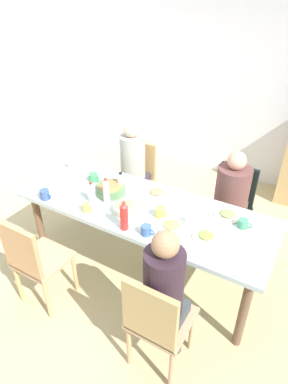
% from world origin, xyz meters
% --- Properties ---
extents(ground_plane, '(7.07, 7.07, 0.00)m').
position_xyz_m(ground_plane, '(0.00, 0.00, 0.00)').
color(ground_plane, tan).
extents(wall_back, '(6.13, 0.12, 2.60)m').
position_xyz_m(wall_back, '(0.00, 2.38, 1.30)').
color(wall_back, silver).
rests_on(wall_back, ground_plane).
extents(dining_table, '(2.27, 0.83, 0.76)m').
position_xyz_m(dining_table, '(0.00, 0.00, 0.68)').
color(dining_table, '#B0C7C8').
rests_on(dining_table, ground_plane).
extents(chair_0, '(0.40, 0.40, 0.90)m').
position_xyz_m(chair_0, '(-0.57, -0.80, 0.51)').
color(chair_0, tan).
rests_on(chair_0, ground_plane).
extents(chair_1, '(0.40, 0.40, 0.90)m').
position_xyz_m(chair_1, '(0.57, -0.80, 0.51)').
color(chair_1, tan).
rests_on(chair_1, ground_plane).
extents(person_1, '(0.30, 0.30, 1.20)m').
position_xyz_m(person_1, '(0.57, -0.70, 0.70)').
color(person_1, '#474644').
rests_on(person_1, ground_plane).
extents(chair_2, '(0.40, 0.40, 0.90)m').
position_xyz_m(chair_2, '(-0.57, 0.80, 0.51)').
color(chair_2, tan).
rests_on(chair_2, ground_plane).
extents(person_2, '(0.30, 0.30, 1.21)m').
position_xyz_m(person_2, '(-0.57, 0.70, 0.72)').
color(person_2, '#372A48').
rests_on(person_2, ground_plane).
extents(chair_3, '(0.40, 0.40, 0.90)m').
position_xyz_m(chair_3, '(0.57, 0.80, 0.51)').
color(chair_3, black).
rests_on(chair_3, ground_plane).
extents(person_3, '(0.33, 0.33, 1.12)m').
position_xyz_m(person_3, '(0.57, 0.70, 0.68)').
color(person_3, brown).
rests_on(person_3, ground_plane).
extents(plate_0, '(0.23, 0.23, 0.04)m').
position_xyz_m(plate_0, '(0.68, 0.23, 0.77)').
color(plate_0, silver).
rests_on(plate_0, dining_table).
extents(plate_1, '(0.22, 0.22, 0.04)m').
position_xyz_m(plate_1, '(0.63, -0.12, 0.77)').
color(plate_1, white).
rests_on(plate_1, dining_table).
extents(plate_2, '(0.25, 0.25, 0.04)m').
position_xyz_m(plate_2, '(0.34, -0.14, 0.77)').
color(plate_2, white).
rests_on(plate_2, dining_table).
extents(plate_3, '(0.24, 0.24, 0.04)m').
position_xyz_m(plate_3, '(0.00, 0.23, 0.77)').
color(plate_3, silver).
rests_on(plate_3, dining_table).
extents(bowl_0, '(0.22, 0.22, 0.09)m').
position_xyz_m(bowl_0, '(-0.09, -0.15, 0.80)').
color(bowl_0, beige).
rests_on(bowl_0, dining_table).
extents(bowl_1, '(0.28, 0.28, 0.10)m').
position_xyz_m(bowl_1, '(-0.38, 0.03, 0.81)').
color(bowl_1, '#54784C').
rests_on(bowl_1, dining_table).
extents(cup_0, '(0.12, 0.08, 0.07)m').
position_xyz_m(cup_0, '(0.83, 0.15, 0.79)').
color(cup_0, '#448F67').
rests_on(cup_0, dining_table).
extents(cup_1, '(0.12, 0.08, 0.10)m').
position_xyz_m(cup_1, '(0.20, -0.06, 0.80)').
color(cup_1, '#DBCA4E').
rests_on(cup_1, dining_table).
extents(cup_2, '(0.12, 0.08, 0.09)m').
position_xyz_m(cup_2, '(-0.83, -0.35, 0.80)').
color(cup_2, '#3A589F').
rests_on(cup_2, dining_table).
extents(cup_3, '(0.11, 0.08, 0.09)m').
position_xyz_m(cup_3, '(-1.03, 0.23, 0.80)').
color(cup_3, white).
rests_on(cup_3, dining_table).
extents(cup_4, '(0.12, 0.09, 0.09)m').
position_xyz_m(cup_4, '(0.46, -0.05, 0.80)').
color(cup_4, white).
rests_on(cup_4, dining_table).
extents(cup_5, '(0.12, 0.08, 0.08)m').
position_xyz_m(cup_5, '(0.21, -0.32, 0.80)').
color(cup_5, '#3B5F9E').
rests_on(cup_5, dining_table).
extents(cup_6, '(0.12, 0.09, 0.08)m').
position_xyz_m(cup_6, '(-0.65, 0.12, 0.80)').
color(cup_6, '#428F5B').
rests_on(cup_6, dining_table).
extents(cup_7, '(0.11, 0.07, 0.08)m').
position_xyz_m(cup_7, '(-0.38, -0.31, 0.80)').
color(cup_7, '#E7CC56').
rests_on(cup_7, dining_table).
extents(bottle_0, '(0.06, 0.06, 0.20)m').
position_xyz_m(bottle_0, '(-0.44, -0.17, 0.85)').
color(bottle_0, silver).
rests_on(bottle_0, dining_table).
extents(bottle_1, '(0.06, 0.06, 0.24)m').
position_xyz_m(bottle_1, '(-0.32, -0.11, 0.87)').
color(bottle_1, silver).
rests_on(bottle_1, dining_table).
extents(bottle_2, '(0.06, 0.06, 0.20)m').
position_xyz_m(bottle_2, '(-0.32, 0.11, 0.85)').
color(bottle_2, silver).
rests_on(bottle_2, dining_table).
extents(bottle_3, '(0.07, 0.07, 0.25)m').
position_xyz_m(bottle_3, '(0.02, -0.34, 0.88)').
color(bottle_3, red).
rests_on(bottle_3, dining_table).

